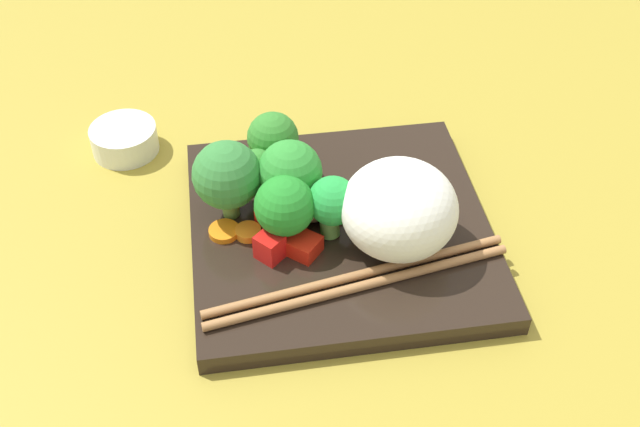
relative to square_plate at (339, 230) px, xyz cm
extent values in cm
cube|color=olive|center=(0.00, 0.00, -1.90)|extent=(110.00, 110.00, 2.00)
cube|color=black|center=(0.00, 0.00, 0.00)|extent=(25.99, 25.99, 1.81)
ellipsoid|color=white|center=(3.28, 4.04, 4.72)|extent=(12.97, 12.97, 7.64)
cylinder|color=#82B44D|center=(-7.15, -4.21, 2.13)|extent=(1.98, 1.77, 2.60)
sphere|color=#2F7929|center=(-7.28, -4.45, 5.07)|extent=(4.51, 4.51, 4.51)
cylinder|color=#548F3D|center=(-4.76, -6.43, 2.08)|extent=(1.42, 1.32, 2.42)
sphere|color=#30792A|center=(-4.63, -6.21, 4.32)|extent=(2.95, 2.95, 2.95)
cylinder|color=#7EBF54|center=(-2.46, -3.59, 2.12)|extent=(1.83, 2.26, 2.73)
sphere|color=#2D8830|center=(-2.26, -3.76, 5.23)|extent=(5.38, 5.38, 5.38)
cylinder|color=#64923C|center=(-2.78, -8.89, 2.06)|extent=(1.85, 1.92, 2.38)
sphere|color=#327A37|center=(-2.80, -8.90, 5.29)|extent=(5.74, 5.74, 5.74)
cylinder|color=#649D42|center=(1.08, -1.13, 2.14)|extent=(2.46, 2.27, 2.70)
sphere|color=green|center=(1.27, -0.90, 4.67)|extent=(4.06, 4.06, 4.06)
cylinder|color=#7DBC5D|center=(1.09, -4.62, 1.86)|extent=(2.45, 2.41, 1.97)
sphere|color=#218026|center=(1.18, -4.78, 4.72)|extent=(4.92, 4.92, 4.92)
cylinder|color=orange|center=(-5.73, -1.94, 1.26)|extent=(2.73, 2.73, 0.71)
cylinder|color=orange|center=(-1.02, 0.02, 1.19)|extent=(2.31, 2.31, 0.57)
cylinder|color=orange|center=(-4.72, -4.33, 1.24)|extent=(3.64, 3.64, 0.67)
cylinder|color=orange|center=(-0.53, -9.71, 1.17)|extent=(3.55, 3.55, 0.53)
cylinder|color=orange|center=(0.43, -7.76, 1.23)|extent=(3.00, 3.00, 0.66)
cylinder|color=orange|center=(-3.77, -1.28, 1.23)|extent=(3.47, 3.47, 0.65)
cube|color=red|center=(2.82, -6.33, 2.03)|extent=(2.74, 2.72, 2.26)
cube|color=red|center=(-1.20, -5.53, 1.72)|extent=(3.08, 3.08, 1.63)
cube|color=red|center=(2.83, -3.60, 1.66)|extent=(3.37, 3.38, 1.51)
ellipsoid|color=#BC8344|center=(-6.21, -8.55, 1.65)|extent=(3.08, 3.07, 1.50)
ellipsoid|color=tan|center=(-1.13, -2.09, 2.00)|extent=(4.09, 4.19, 2.18)
ellipsoid|color=#B78E46|center=(-7.55, -6.23, 2.14)|extent=(4.09, 4.43, 2.48)
cylinder|color=#9D6C40|center=(7.63, 0.10, 1.27)|extent=(4.09, 24.79, 0.74)
cylinder|color=#9D6C40|center=(6.48, -0.05, 1.27)|extent=(4.09, 24.79, 0.74)
cylinder|color=silver|center=(-15.71, -17.80, 0.41)|extent=(6.34, 6.34, 2.63)
camera|label=1|loc=(46.25, -10.71, 46.80)|focal=43.91mm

